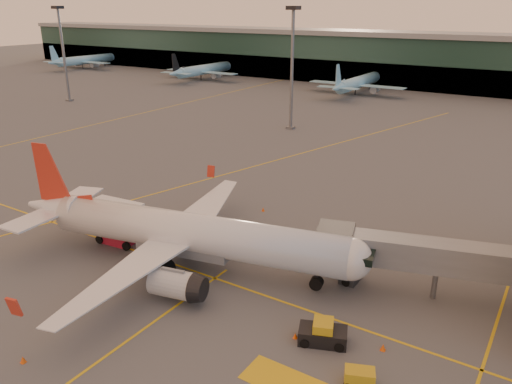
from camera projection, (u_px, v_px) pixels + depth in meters
The scene contains 16 objects.
ground at pixel (143, 286), 48.53m from camera, with size 600.00×600.00×0.00m, color #4C4F54.
taxi_markings at pixel (295, 162), 87.33m from camera, with size 100.12×173.00×0.01m.
terminal at pixel (463, 63), 157.33m from camera, with size 400.00×20.00×17.60m.
mast_west_far at pixel (63, 47), 137.65m from camera, with size 2.40×2.40×25.60m.
mast_west_near at pixel (292, 60), 105.48m from camera, with size 2.40×2.40×25.60m.
distant_aircraft_row at pixel (481, 106), 136.16m from camera, with size 350.00×34.00×13.00m.
main_airplane at pixel (184, 233), 50.87m from camera, with size 38.63×35.12×11.76m.
jet_bridge at pixel (454, 261), 44.97m from camera, with size 23.16×9.36×5.83m.
catering_truck at pixel (117, 220), 56.71m from camera, with size 6.50×3.35×4.86m.
gpu_cart at pixel (360, 378), 35.70m from camera, with size 2.53×2.06×1.28m.
pushback_tug at pixel (323, 334), 40.18m from camera, with size 4.35×3.32×1.99m.
cone_nose at pixel (383, 347), 39.44m from camera, with size 0.45×0.45×0.57m.
cone_tail at pixel (62, 223), 61.94m from camera, with size 0.45×0.45×0.57m.
cone_wing_right at pixel (23, 360), 38.08m from camera, with size 0.44×0.44×0.56m.
cone_wing_left at pixel (263, 209), 66.20m from camera, with size 0.40×0.40×0.51m.
cone_fwd at pixel (295, 336), 40.88m from camera, with size 0.39×0.39×0.50m.
Camera 1 is at (32.05, -29.63, 25.63)m, focal length 35.00 mm.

